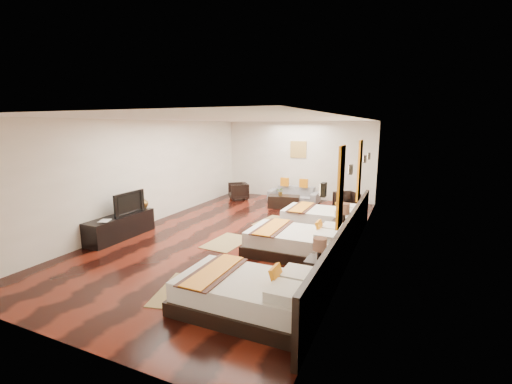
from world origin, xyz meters
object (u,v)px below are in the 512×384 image
at_px(nightstand_a, 319,269).
at_px(sofa, 294,194).
at_px(book, 100,221).
at_px(armchair_left, 238,191).
at_px(bed_far, 321,218).
at_px(coffee_table, 284,202).
at_px(bed_mid, 297,242).
at_px(nightstand_b, 343,230).
at_px(armchair_right, 347,202).
at_px(bed_near, 247,294).
at_px(tv_console, 121,227).
at_px(table_plant, 281,192).
at_px(figurine, 141,202).
at_px(tv, 127,203).

distance_m(nightstand_a, sofa, 6.54).
xyz_separation_m(book, armchair_left, (0.60, 5.60, -0.26)).
height_order(bed_far, coffee_table, bed_far).
relative_size(bed_mid, bed_far, 1.05).
bearing_deg(nightstand_b, sofa, 121.70).
distance_m(nightstand_b, armchair_right, 3.24).
relative_size(bed_mid, book, 7.16).
bearing_deg(bed_far, coffee_table, 133.74).
bearing_deg(book, coffee_table, 63.33).
height_order(bed_far, armchair_left, bed_far).
xyz_separation_m(bed_near, tv_console, (-4.20, 1.74, 0.01)).
xyz_separation_m(coffee_table, table_plant, (-0.11, -0.02, 0.33)).
bearing_deg(sofa, figurine, -117.12).
relative_size(bed_far, book, 6.83).
distance_m(bed_mid, sofa, 5.14).
xyz_separation_m(nightstand_a, table_plant, (-2.50, 5.01, 0.24)).
distance_m(bed_mid, bed_far, 2.10).
relative_size(book, coffee_table, 0.29).
relative_size(coffee_table, table_plant, 3.81).
bearing_deg(nightstand_a, bed_far, 102.73).
distance_m(bed_near, nightstand_a, 1.42).
relative_size(book, armchair_left, 0.43).
height_order(nightstand_a, sofa, nightstand_a).
bearing_deg(armchair_right, bed_near, -131.69).
height_order(bed_far, tv_console, bed_far).
height_order(bed_far, armchair_right, bed_far).
xyz_separation_m(tv, table_plant, (2.39, 4.28, -0.29)).
height_order(bed_far, tv, tv).
relative_size(bed_mid, sofa, 1.14).
height_order(book, sofa, book).
xyz_separation_m(bed_far, figurine, (-4.19, -2.04, 0.47)).
height_order(bed_mid, nightstand_b, nightstand_b).
xyz_separation_m(nightstand_a, figurine, (-4.95, 1.28, 0.43)).
xyz_separation_m(sofa, armchair_left, (-1.95, -0.52, 0.04)).
relative_size(nightstand_a, armchair_left, 1.26).
distance_m(armchair_right, table_plant, 2.11).
bearing_deg(tv_console, armchair_right, 47.34).
bearing_deg(nightstand_a, coffee_table, 115.42).
height_order(bed_near, nightstand_a, nightstand_a).
height_order(figurine, armchair_left, figurine).
bearing_deg(figurine, bed_far, 25.91).
distance_m(sofa, coffee_table, 1.05).
distance_m(bed_mid, tv, 4.21).
bearing_deg(book, armchair_left, 83.85).
xyz_separation_m(bed_near, table_plant, (-1.75, 6.22, 0.27)).
bearing_deg(tv, armchair_left, -6.86).
distance_m(figurine, coffee_table, 4.57).
relative_size(bed_mid, figurine, 5.82).
bearing_deg(bed_mid, tv, -173.27).
bearing_deg(armchair_right, bed_mid, -133.20).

